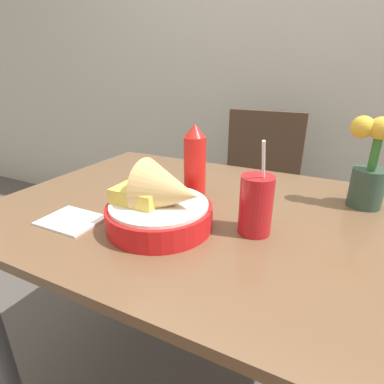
{
  "coord_description": "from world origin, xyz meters",
  "views": [
    {
      "loc": [
        0.29,
        -0.69,
        1.1
      ],
      "look_at": [
        -0.04,
        -0.04,
        0.81
      ],
      "focal_mm": 28.0,
      "sensor_mm": 36.0,
      "label": 1
    }
  ],
  "objects": [
    {
      "name": "napkin",
      "position": [
        -0.29,
        -0.22,
        0.76
      ],
      "size": [
        0.14,
        0.12,
        0.01
      ],
      "color": "white",
      "rests_on": "dining_table"
    },
    {
      "name": "ketchup_bottle",
      "position": [
        -0.07,
        0.05,
        0.86
      ],
      "size": [
        0.06,
        0.06,
        0.22
      ],
      "color": "red",
      "rests_on": "dining_table"
    },
    {
      "name": "drink_cup",
      "position": [
        0.14,
        -0.07,
        0.82
      ],
      "size": [
        0.08,
        0.08,
        0.23
      ],
      "color": "red",
      "rests_on": "dining_table"
    },
    {
      "name": "dining_table",
      "position": [
        0.0,
        0.0,
        0.65
      ],
      "size": [
        1.2,
        0.83,
        0.75
      ],
      "color": "brown",
      "rests_on": "ground_plane"
    },
    {
      "name": "wall_window",
      "position": [
        0.0,
        1.25,
        1.3
      ],
      "size": [
        7.0,
        0.06,
        2.6
      ],
      "color": "#B7B2A3",
      "rests_on": "ground_plane"
    },
    {
      "name": "flower_vase",
      "position": [
        0.38,
        0.21,
        0.88
      ],
      "size": [
        0.14,
        0.09,
        0.25
      ],
      "color": "#2D4738",
      "rests_on": "dining_table"
    },
    {
      "name": "chair_far_window",
      "position": [
        -0.07,
        0.81,
        0.54
      ],
      "size": [
        0.4,
        0.4,
        0.92
      ],
      "color": "#473323",
      "rests_on": "ground_plane"
    },
    {
      "name": "food_basket",
      "position": [
        -0.06,
        -0.15,
        0.81
      ],
      "size": [
        0.26,
        0.26,
        0.17
      ],
      "color": "red",
      "rests_on": "dining_table"
    }
  ]
}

